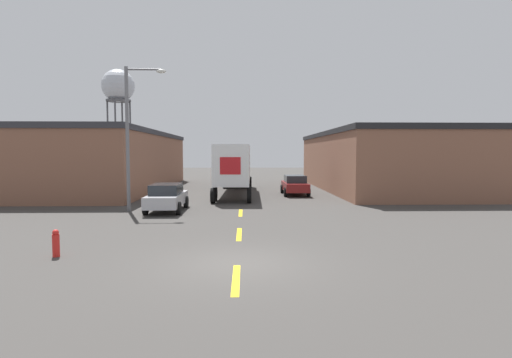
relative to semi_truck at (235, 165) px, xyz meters
The scene contains 10 objects.
ground_plane 20.66m from the semi_truck, 88.45° to the right, with size 160.00×160.00×0.00m, color #3D3A38.
road_centerline 16.40m from the semi_truck, 88.04° to the right, with size 0.20×14.26×0.01m.
warehouse_left 13.49m from the semi_truck, 160.11° to the left, with size 12.12×24.01×5.24m.
warehouse_right 13.58m from the semi_truck, 16.80° to the left, with size 10.52×22.53×5.23m.
semi_truck is the anchor object (origin of this frame).
parked_car_right_far 5.08m from the semi_truck, 11.13° to the right, with size 1.98×4.44×1.56m.
parked_car_left_far 10.40m from the semi_truck, 110.73° to the right, with size 1.98×4.44×1.56m.
water_tower 43.57m from the semi_truck, 119.40° to the left, with size 5.44×5.44×17.41m.
street_lamp 11.23m from the semi_truck, 120.60° to the right, with size 2.33×0.32×8.13m.
fire_hydrant 20.37m from the semi_truck, 104.92° to the right, with size 0.22×0.22×0.88m.
Camera 1 is at (0.23, -11.76, 3.29)m, focal length 28.00 mm.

